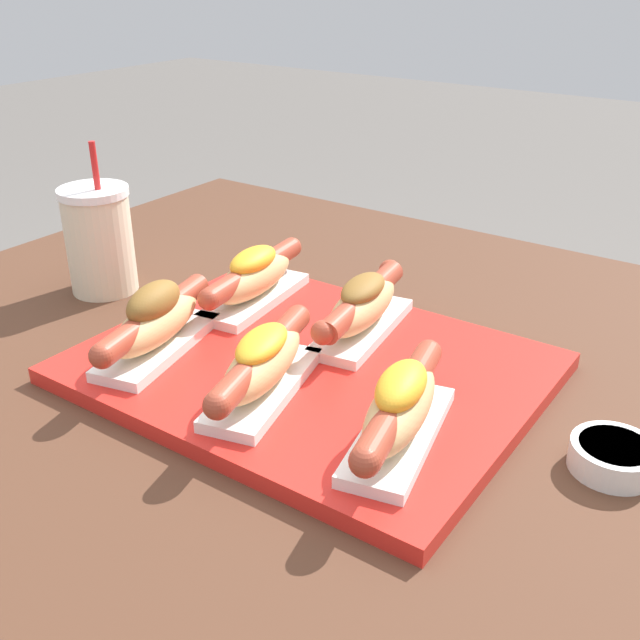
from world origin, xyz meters
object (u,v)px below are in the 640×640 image
(sauce_bowl, at_px, (614,455))
(drink_cup, at_px, (99,240))
(hot_dog_1, at_px, (263,364))
(hot_dog_3, at_px, (254,277))
(serving_tray, at_px, (309,368))
(hot_dog_4, at_px, (359,305))
(hot_dog_2, at_px, (400,408))
(hot_dog_0, at_px, (156,322))

(sauce_bowl, xyz_separation_m, drink_cup, (-0.67, 0.01, 0.06))
(hot_dog_1, distance_m, hot_dog_3, 0.21)
(serving_tray, distance_m, hot_dog_4, 0.10)
(serving_tray, bearing_deg, sauce_bowl, 3.67)
(sauce_bowl, bearing_deg, hot_dog_1, -162.51)
(hot_dog_1, height_order, hot_dog_2, hot_dog_2)
(serving_tray, height_order, sauce_bowl, sauce_bowl)
(hot_dog_3, bearing_deg, hot_dog_0, -92.19)
(hot_dog_0, distance_m, sauce_bowl, 0.47)
(hot_dog_0, xyz_separation_m, drink_cup, (-0.21, 0.10, 0.02))
(hot_dog_4, bearing_deg, hot_dog_0, -133.43)
(hot_dog_2, xyz_separation_m, hot_dog_3, (-0.29, 0.15, -0.00))
(hot_dog_1, bearing_deg, hot_dog_0, 178.91)
(hot_dog_1, relative_size, drink_cup, 1.03)
(hot_dog_0, relative_size, hot_dog_4, 0.99)
(hot_dog_3, xyz_separation_m, drink_cup, (-0.21, -0.05, 0.02))
(serving_tray, xyz_separation_m, hot_dog_4, (0.01, 0.09, 0.04))
(hot_dog_2, bearing_deg, hot_dog_4, 131.72)
(hot_dog_0, bearing_deg, serving_tray, 26.97)
(hot_dog_2, height_order, hot_dog_3, hot_dog_2)
(hot_dog_3, distance_m, drink_cup, 0.22)
(hot_dog_0, distance_m, hot_dog_3, 0.16)
(sauce_bowl, distance_m, drink_cup, 0.67)
(hot_dog_4, bearing_deg, hot_dog_1, -92.04)
(hot_dog_3, relative_size, drink_cup, 1.05)
(hot_dog_1, height_order, hot_dog_3, hot_dog_3)
(serving_tray, distance_m, drink_cup, 0.36)
(hot_dog_4, bearing_deg, hot_dog_2, -48.28)
(hot_dog_2, xyz_separation_m, sauce_bowl, (0.16, 0.09, -0.04))
(hot_dog_1, xyz_separation_m, hot_dog_2, (0.15, 0.01, 0.00))
(hot_dog_2, height_order, sauce_bowl, hot_dog_2)
(serving_tray, relative_size, drink_cup, 2.31)
(serving_tray, height_order, drink_cup, drink_cup)
(hot_dog_0, xyz_separation_m, hot_dog_2, (0.30, 0.00, -0.00))
(hot_dog_1, bearing_deg, sauce_bowl, 17.49)
(hot_dog_2, bearing_deg, hot_dog_0, -179.36)
(hot_dog_1, height_order, drink_cup, drink_cup)
(sauce_bowl, relative_size, drink_cup, 0.38)
(hot_dog_4, bearing_deg, hot_dog_3, -177.89)
(hot_dog_4, bearing_deg, serving_tray, -94.24)
(hot_dog_2, height_order, hot_dog_4, hot_dog_2)
(hot_dog_3, bearing_deg, drink_cup, -166.12)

